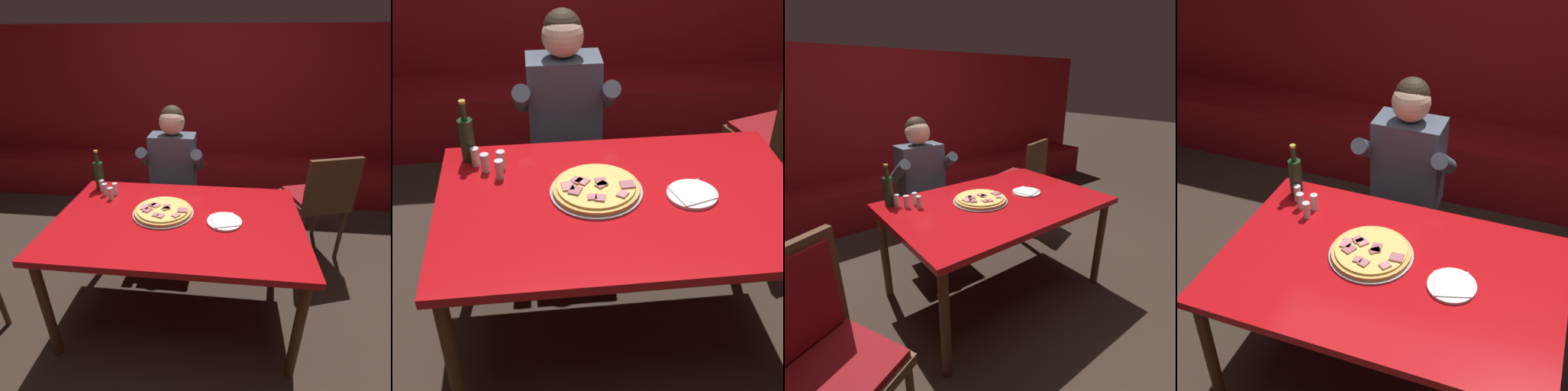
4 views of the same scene
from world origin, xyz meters
The scene contains 12 objects.
ground_plane centered at (0.00, 0.00, 0.00)m, with size 24.00×24.00×0.00m, color #33261E.
booth_wall_panel centered at (0.00, 2.18, 0.95)m, with size 6.80×0.16×1.90m, color maroon.
booth_bench centered at (0.00, 1.86, 0.23)m, with size 6.46×0.48×0.46m, color maroon.
main_dining_table centered at (0.00, 0.00, 0.68)m, with size 1.52×0.98×0.75m.
pizza centered at (-0.10, 0.05, 0.77)m, with size 0.39×0.39×0.05m.
plate_white_paper centered at (0.29, -0.02, 0.76)m, with size 0.21×0.21×0.02m.
beer_bottle centered at (-0.64, 0.38, 0.86)m, with size 0.07×0.07×0.29m.
shaker_black_pepper centered at (-0.61, 0.33, 0.79)m, with size 0.04×0.04×0.09m.
shaker_parmesan centered at (-0.49, 0.29, 0.79)m, with size 0.04×0.04×0.09m.
shaker_red_pepper_flakes centered at (-0.56, 0.27, 0.79)m, with size 0.04×0.04×0.09m.
shaker_oregano centered at (-0.50, 0.21, 0.79)m, with size 0.04×0.04×0.09m.
diner_seated_blue_shirt centered at (-0.17, 0.76, 0.71)m, with size 0.53×0.53×1.27m.
Camera 2 is at (-0.34, -1.78, 2.04)m, focal length 50.00 mm.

